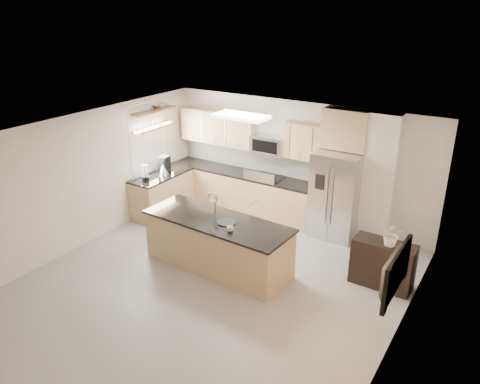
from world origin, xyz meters
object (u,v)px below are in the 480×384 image
Objects in this scene: range at (265,196)px; flower_vase at (393,229)px; cup at (230,229)px; television at (388,270)px; microwave at (269,145)px; kettle at (163,169)px; blender at (145,174)px; bowl at (160,105)px; coffee_maker at (164,165)px; refrigerator at (336,195)px; island at (218,243)px; credenza at (383,264)px; platter at (226,222)px.

range is 3.51m from flower_vase.
television reaches higher than cup.
microwave reaches higher than television.
blender is at bearing -95.46° from kettle.
microwave is 2.53m from bowl.
microwave reaches higher than kettle.
bowl reaches higher than coffee_maker.
refrigerator reaches higher than coffee_maker.
kettle is 0.46× the size of flower_vase.
microwave reaches higher than refrigerator.
kettle is at bearing 84.54° from blender.
island is 24.61× the size of cup.
credenza is 5.16m from blender.
credenza is at bearing 21.74° from platter.
coffee_maker is (-0.07, 0.11, 0.06)m from kettle.
platter is at bearing -160.02° from flower_vase.
coffee_maker is (-2.65, 1.45, 0.15)m from platter.
blender is 0.34× the size of television.
range is at bearing 23.59° from coffee_maker.
television reaches higher than credenza.
bowl reaches higher than range.
television is at bearing -14.35° from platter.
island reaches higher than blender.
microwave reaches higher than flower_vase.
island reaches higher than credenza.
island reaches higher than coffee_maker.
kettle is at bearing 153.62° from island.
microwave is at bearing 29.53° from kettle.
platter is 0.95× the size of blender.
microwave is at bearing 90.00° from range.
blender reaches higher than range.
kettle is at bearing -153.19° from range.
cup is (0.43, -0.25, 0.51)m from island.
television is (5.54, -2.10, 0.31)m from kettle.
refrigerator is at bearing 21.88° from blender.
flower_vase is at bearing -7.14° from bowl.
cup is at bearing -150.08° from credenza.
range is at bearing 155.56° from flower_vase.
refrigerator is 1.97m from credenza.
blender is at bearing 74.26° from television.
refrigerator is at bearing 63.41° from island.
refrigerator is at bearing 31.04° from television.
kettle is at bearing -57.15° from coffee_maker.
television is (1.85, -3.07, 0.46)m from refrigerator.
flower_vase is (5.21, 0.12, 0.04)m from blender.
island is at bearing -119.43° from refrigerator.
microwave is at bearing 38.83° from blender.
refrigerator is 2.03m from flower_vase.
cup is 0.10× the size of television.
flower_vase is (5.39, -0.67, -1.27)m from bowl.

